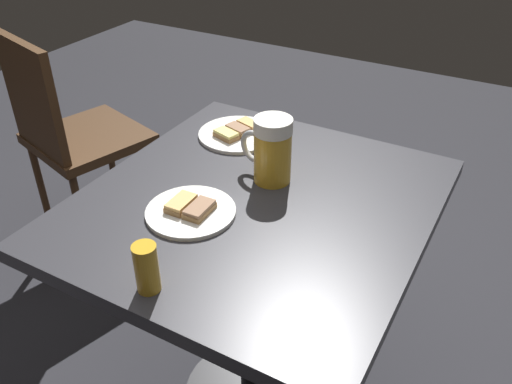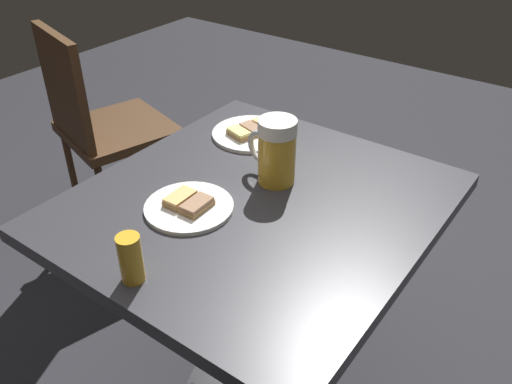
{
  "view_description": "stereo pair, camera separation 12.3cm",
  "coord_description": "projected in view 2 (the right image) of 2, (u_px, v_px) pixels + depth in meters",
  "views": [
    {
      "loc": [
        -0.9,
        -0.5,
        1.44
      ],
      "look_at": [
        0.0,
        0.0,
        0.76
      ],
      "focal_mm": 37.66,
      "sensor_mm": 36.0,
      "label": 1
    },
    {
      "loc": [
        -0.83,
        -0.61,
        1.44
      ],
      "look_at": [
        0.0,
        0.0,
        0.76
      ],
      "focal_mm": 37.66,
      "sensor_mm": 36.0,
      "label": 2
    }
  ],
  "objects": [
    {
      "name": "cafe_table",
      "position": [
        256.0,
        248.0,
        1.33
      ],
      "size": [
        0.83,
        0.77,
        0.74
      ],
      "color": "black",
      "rests_on": "ground_plane"
    },
    {
      "name": "plate_near",
      "position": [
        251.0,
        133.0,
        1.51
      ],
      "size": [
        0.22,
        0.22,
        0.03
      ],
      "color": "white",
      "rests_on": "cafe_table"
    },
    {
      "name": "plate_far",
      "position": [
        189.0,
        206.0,
        1.21
      ],
      "size": [
        0.2,
        0.2,
        0.03
      ],
      "color": "white",
      "rests_on": "cafe_table"
    },
    {
      "name": "beer_mug",
      "position": [
        276.0,
        151.0,
        1.27
      ],
      "size": [
        0.09,
        0.15,
        0.16
      ],
      "color": "gold",
      "rests_on": "cafe_table"
    },
    {
      "name": "beer_glass_small",
      "position": [
        131.0,
        259.0,
        0.99
      ],
      "size": [
        0.05,
        0.05,
        0.1
      ],
      "primitive_type": "cylinder",
      "color": "gold",
      "rests_on": "cafe_table"
    },
    {
      "name": "cafe_chair",
      "position": [
        100.0,
        124.0,
        2.02
      ],
      "size": [
        0.47,
        0.47,
        0.91
      ],
      "rotation": [
        0.0,
        0.0,
        -1.85
      ],
      "color": "#472D19",
      "rests_on": "ground_plane"
    }
  ]
}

